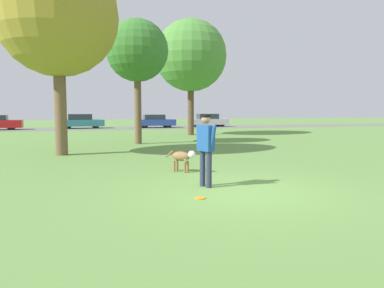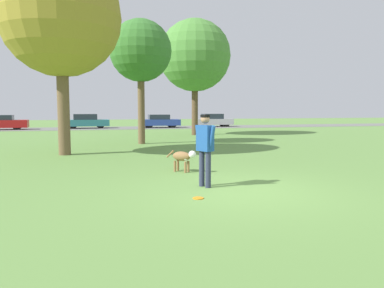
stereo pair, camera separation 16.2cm
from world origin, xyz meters
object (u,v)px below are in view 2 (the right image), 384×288
person (205,145)px  tree_near_left (61,17)px  frisbee (198,198)px  tree_far_right (195,56)px  parked_car_teal (86,121)px  parked_car_blue (160,121)px  parked_car_silver (213,120)px  dog (183,157)px  tree_mid_center (141,51)px  parked_car_red (0,123)px

person → tree_near_left: size_ratio=0.22×
frisbee → tree_far_right: 19.69m
parked_car_teal → parked_car_blue: bearing=-7.6°
tree_far_right → parked_car_silver: tree_far_right is taller
dog → frisbee: dog is taller
parked_car_silver → person: bearing=-107.0°
tree_mid_center → dog: bearing=-90.7°
person → parked_car_silver: person is taller
frisbee → parked_car_red: 30.58m
person → frisbee: (-0.48, -1.05, -0.98)m
tree_far_right → tree_mid_center: (-4.57, -5.79, -0.74)m
tree_far_right → tree_near_left: size_ratio=1.04×
tree_near_left → tree_mid_center: bearing=47.8°
dog → tree_near_left: size_ratio=0.11×
tree_far_right → parked_car_teal: (-7.36, 11.55, -4.82)m
tree_mid_center → tree_near_left: bearing=-132.2°
frisbee → tree_far_right: bearing=74.0°
parked_car_teal → parked_car_silver: 12.64m
dog → parked_car_blue: 26.18m
parked_car_teal → parked_car_silver: bearing=-2.5°
tree_mid_center → parked_car_red: (-10.07, 16.68, -4.11)m
tree_far_right → parked_car_teal: 14.52m
parked_car_red → parked_car_silver: 19.93m
person → dog: (0.03, 2.14, -0.55)m
tree_near_left → tree_far_right: bearing=50.1°
tree_mid_center → person: bearing=-90.7°
person → parked_car_silver: (10.00, 28.52, -0.32)m
tree_far_right → tree_near_left: bearing=-129.9°
tree_near_left → parked_car_red: (-6.46, 20.66, -4.67)m
dog → tree_mid_center: 10.16m
dog → parked_car_teal: bearing=144.6°
parked_car_teal → parked_car_blue: size_ratio=1.07×
tree_near_left → frisbee: bearing=-70.5°
frisbee → parked_car_teal: (-2.16, 29.73, 0.66)m
tree_near_left → parked_car_blue: size_ratio=1.97×
person → tree_near_left: bearing=-179.9°
person → dog: bearing=154.1°
tree_near_left → parked_car_red: bearing=107.4°
person → frisbee: bearing=-49.6°
dog → parked_car_teal: parked_car_teal is taller
tree_far_right → parked_car_blue: tree_far_right is taller
tree_far_right → tree_mid_center: size_ratio=1.25×
tree_near_left → parked_car_teal: size_ratio=1.85×
frisbee → tree_far_right: tree_far_right is taller
parked_car_blue → parked_car_silver: (5.71, 0.55, 0.02)m
person → frisbee: size_ratio=7.48×
frisbee → tree_near_left: 10.39m
person → tree_far_right: size_ratio=0.21×
tree_far_right → parked_car_teal: size_ratio=1.93×
dog → parked_car_red: bearing=159.9°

